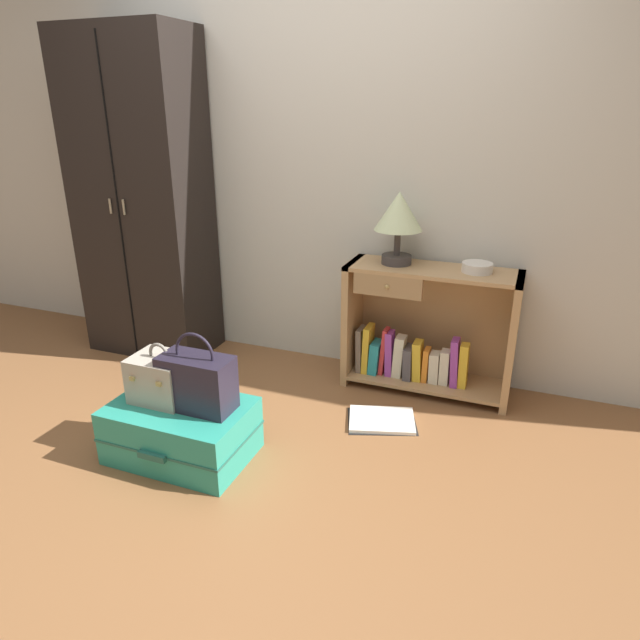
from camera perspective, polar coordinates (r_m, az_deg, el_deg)
The scene contains 11 objects.
ground_plane at distance 2.65m, azimuth -11.35°, elevation -16.16°, with size 9.00×9.00×0.00m, color brown.
back_wall at distance 3.47m, azimuth 0.75°, elevation 16.46°, with size 6.40×0.10×2.60m, color beige.
wardrobe at distance 3.82m, azimuth -17.70°, elevation 11.53°, with size 0.81×0.47×2.02m.
bookshelf at distance 3.30m, azimuth 10.47°, elevation -1.36°, with size 0.96×0.34×0.74m.
table_lamp at distance 3.15m, azimuth 8.03°, elevation 10.51°, with size 0.27×0.27×0.40m.
bowl at distance 3.13m, azimuth 15.75°, elevation 5.18°, with size 0.16×0.16×0.05m, color silver.
suitcase_large at distance 2.79m, azimuth -13.95°, elevation -10.88°, with size 0.66×0.46×0.27m.
train_case at distance 2.75m, azimuth -15.87°, elevation -5.68°, with size 0.27×0.23×0.29m.
handbag at distance 2.62m, azimuth -12.43°, elevation -6.18°, with size 0.34×0.17×0.38m.
bottle at distance 3.12m, azimuth -19.65°, elevation -9.08°, with size 0.07×0.07×0.17m.
open_book_on_floor at distance 3.05m, azimuth 6.32°, elevation -10.12°, with size 0.43×0.38×0.02m.
Camera 1 is at (1.21, -1.73, 1.60)m, focal length 31.36 mm.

